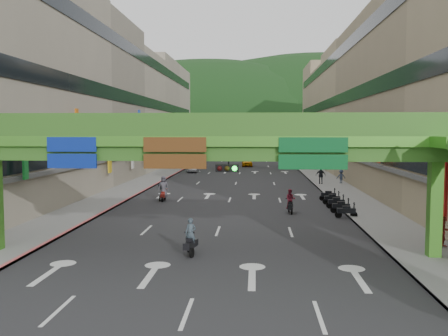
# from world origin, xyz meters

# --- Properties ---
(ground) EXTENTS (320.00, 320.00, 0.00)m
(ground) POSITION_xyz_m (0.00, 0.00, 0.00)
(ground) COLOR black
(ground) RESTS_ON ground
(road_slab) EXTENTS (18.00, 140.00, 0.02)m
(road_slab) POSITION_xyz_m (0.00, 50.00, 0.01)
(road_slab) COLOR #28282B
(road_slab) RESTS_ON ground
(sidewalk_left) EXTENTS (4.00, 140.00, 0.15)m
(sidewalk_left) POSITION_xyz_m (-11.00, 50.00, 0.07)
(sidewalk_left) COLOR gray
(sidewalk_left) RESTS_ON ground
(sidewalk_right) EXTENTS (4.00, 140.00, 0.15)m
(sidewalk_right) POSITION_xyz_m (11.00, 50.00, 0.07)
(sidewalk_right) COLOR gray
(sidewalk_right) RESTS_ON ground
(curb_left) EXTENTS (0.20, 140.00, 0.18)m
(curb_left) POSITION_xyz_m (-9.10, 50.00, 0.09)
(curb_left) COLOR #CC5959
(curb_left) RESTS_ON ground
(curb_right) EXTENTS (0.20, 140.00, 0.18)m
(curb_right) POSITION_xyz_m (9.10, 50.00, 0.09)
(curb_right) COLOR gray
(curb_right) RESTS_ON ground
(building_row_left) EXTENTS (12.80, 95.00, 19.00)m
(building_row_left) POSITION_xyz_m (-18.93, 50.00, 9.46)
(building_row_left) COLOR #9E937F
(building_row_left) RESTS_ON ground
(building_row_right) EXTENTS (12.80, 95.00, 19.00)m
(building_row_right) POSITION_xyz_m (18.93, 50.00, 9.46)
(building_row_right) COLOR gray
(building_row_right) RESTS_ON ground
(overpass_near) EXTENTS (28.00, 12.27, 7.10)m
(overpass_near) POSITION_xyz_m (0.93, 5.38, 5.21)
(overpass_near) COLOR #4C9E2D
(overpass_near) RESTS_ON ground
(overpass_far) EXTENTS (28.00, 2.20, 7.10)m
(overpass_far) POSITION_xyz_m (0.00, 65.00, 5.40)
(overpass_far) COLOR #4C9E2D
(overpass_far) RESTS_ON ground
(hill_left) EXTENTS (168.00, 140.00, 112.00)m
(hill_left) POSITION_xyz_m (-15.00, 160.00, 0.00)
(hill_left) COLOR #1C4419
(hill_left) RESTS_ON ground
(hill_right) EXTENTS (208.00, 176.00, 128.00)m
(hill_right) POSITION_xyz_m (25.00, 180.00, 0.00)
(hill_right) COLOR #1C4419
(hill_right) RESTS_ON ground
(bunting_string) EXTENTS (26.00, 0.36, 0.47)m
(bunting_string) POSITION_xyz_m (0.00, 30.00, 5.96)
(bunting_string) COLOR black
(bunting_string) RESTS_ON ground
(scooter_rider_near) EXTENTS (0.71, 1.58, 1.88)m
(scooter_rider_near) POSITION_xyz_m (-0.92, 6.02, 0.86)
(scooter_rider_near) COLOR black
(scooter_rider_near) RESTS_ON ground
(scooter_rider_mid) EXTENTS (0.79, 1.60, 1.84)m
(scooter_rider_mid) POSITION_xyz_m (4.96, 19.00, 0.94)
(scooter_rider_mid) COLOR black
(scooter_rider_mid) RESTS_ON ground
(scooter_rider_left) EXTENTS (1.00, 1.58, 1.94)m
(scooter_rider_left) POSITION_xyz_m (-6.00, 25.29, 0.96)
(scooter_rider_left) COLOR gray
(scooter_rider_left) RESTS_ON ground
(scooter_rider_far) EXTENTS (0.93, 1.60, 2.23)m
(scooter_rider_far) POSITION_xyz_m (-5.81, 24.86, 1.15)
(scooter_rider_far) COLOR maroon
(scooter_rider_far) RESTS_ON ground
(parked_scooter_row) EXTENTS (1.60, 9.35, 1.08)m
(parked_scooter_row) POSITION_xyz_m (8.80, 21.59, 0.52)
(parked_scooter_row) COLOR black
(parked_scooter_row) RESTS_ON ground
(car_silver) EXTENTS (1.65, 4.24, 1.38)m
(car_silver) POSITION_xyz_m (-7.00, 55.33, 0.69)
(car_silver) COLOR #A5A7AC
(car_silver) RESTS_ON ground
(car_yellow) EXTENTS (1.98, 4.55, 1.53)m
(car_yellow) POSITION_xyz_m (0.82, 67.97, 0.76)
(car_yellow) COLOR orange
(car_yellow) RESTS_ON ground
(pedestrian_red) EXTENTS (0.88, 0.74, 1.63)m
(pedestrian_red) POSITION_xyz_m (12.20, 8.00, 0.81)
(pedestrian_red) COLOR maroon
(pedestrian_red) RESTS_ON ground
(pedestrian_dark) EXTENTS (1.16, 0.58, 1.90)m
(pedestrian_dark) POSITION_xyz_m (9.80, 39.16, 0.95)
(pedestrian_dark) COLOR black
(pedestrian_dark) RESTS_ON ground
(pedestrian_blue) EXTENTS (0.74, 0.48, 1.56)m
(pedestrian_blue) POSITION_xyz_m (12.20, 39.65, 0.78)
(pedestrian_blue) COLOR #2A3751
(pedestrian_blue) RESTS_ON ground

